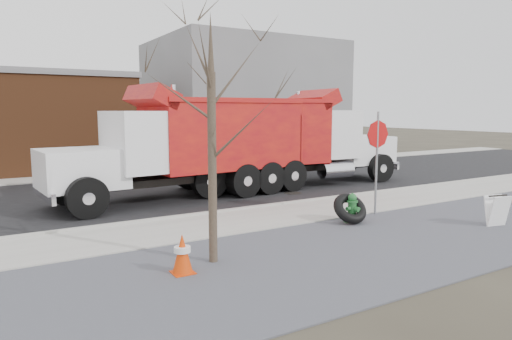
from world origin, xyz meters
TOP-DOWN VIEW (x-y plane):
  - ground at (0.00, 0.00)m, footprint 120.00×120.00m
  - gravel_verge at (0.00, -3.50)m, footprint 60.00×5.00m
  - sidewalk at (0.00, 0.25)m, footprint 60.00×2.50m
  - curb at (0.00, 1.55)m, footprint 60.00×0.15m
  - road at (0.00, 6.30)m, footprint 60.00×9.40m
  - far_sidewalk at (0.00, 12.00)m, footprint 60.00×2.00m
  - building_grey at (9.00, 18.00)m, footprint 12.00×10.00m
  - bare_tree at (-3.20, -2.60)m, footprint 3.20×3.20m
  - fire_hydrant at (1.75, -1.49)m, footprint 0.49×0.48m
  - truck_tire at (1.64, -1.52)m, footprint 1.11×1.02m
  - stop_sign at (3.07, -1.10)m, footprint 0.87×0.07m
  - sandwich_board at (4.91, -3.90)m, footprint 0.70×0.52m
  - traffic_cone_near at (-4.02, -2.92)m, footprint 0.43×0.43m
  - dump_truck_red_a at (3.76, 4.97)m, footprint 10.32×3.25m
  - dump_truck_red_b at (-0.67, 4.48)m, footprint 9.83×3.58m

SIDE VIEW (x-z plane):
  - ground at x=0.00m, z-range 0.00..0.00m
  - road at x=0.00m, z-range 0.00..0.02m
  - gravel_verge at x=0.00m, z-range 0.00..0.03m
  - sidewalk at x=0.00m, z-range 0.00..0.06m
  - far_sidewalk at x=0.00m, z-range 0.00..0.06m
  - curb at x=0.00m, z-range 0.00..0.11m
  - fire_hydrant at x=1.75m, z-range -0.04..0.83m
  - traffic_cone_near at x=-4.02m, z-range 0.00..0.83m
  - truck_tire at x=1.64m, z-range -0.01..0.89m
  - sandwich_board at x=4.91m, z-range 0.03..0.91m
  - dump_truck_red_b at x=-0.67m, z-range 0.03..4.08m
  - dump_truck_red_a at x=3.76m, z-range 0.03..4.11m
  - stop_sign at x=3.07m, z-range 0.55..3.75m
  - bare_tree at x=-3.20m, z-range 0.70..5.90m
  - building_grey at x=9.00m, z-range 0.00..8.00m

